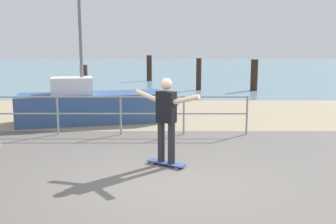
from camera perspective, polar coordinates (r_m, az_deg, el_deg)
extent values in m
cube|color=#605B56|center=(5.83, 0.43, -13.89)|extent=(24.00, 10.00, 0.04)
cube|color=tan|center=(13.54, 0.15, -0.14)|extent=(24.00, 6.00, 0.04)
cube|color=slate|center=(41.40, 0.02, 6.59)|extent=(72.00, 50.00, 0.04)
cylinder|color=gray|center=(10.51, -16.07, -0.53)|extent=(0.05, 0.05, 1.05)
cylinder|color=gray|center=(10.18, -7.06, -0.54)|extent=(0.05, 0.05, 1.05)
cylinder|color=gray|center=(10.11, 2.30, -0.54)|extent=(0.05, 0.05, 1.05)
cylinder|color=gray|center=(10.31, 11.55, -0.53)|extent=(0.05, 0.05, 1.05)
cylinder|color=gray|center=(10.24, -11.74, 2.19)|extent=(8.29, 0.04, 0.04)
cylinder|color=gray|center=(10.30, -11.65, -0.25)|extent=(8.29, 0.04, 0.04)
cube|color=#335184|center=(12.03, -11.06, 0.59)|extent=(4.60, 2.37, 0.90)
cone|color=#335184|center=(12.31, -0.78, 0.98)|extent=(1.25, 1.00, 0.77)
cylinder|color=slate|center=(11.89, -12.94, 12.22)|extent=(0.10, 0.10, 3.98)
cube|color=silver|center=(11.94, -14.06, 3.80)|extent=(1.37, 1.15, 0.50)
cube|color=#334C8C|center=(7.61, -0.30, -7.54)|extent=(0.78, 0.61, 0.02)
cylinder|color=#E5598C|center=(7.72, -2.38, -7.63)|extent=(0.07, 0.06, 0.06)
cylinder|color=#E5598C|center=(7.84, -1.69, -7.34)|extent=(0.07, 0.06, 0.06)
cylinder|color=#E5598C|center=(7.42, 1.17, -8.36)|extent=(0.07, 0.06, 0.06)
cylinder|color=#E5598C|center=(7.55, 1.83, -8.04)|extent=(0.07, 0.06, 0.06)
cylinder|color=#26262B|center=(7.57, -1.06, -4.41)|extent=(0.14, 0.14, 0.80)
cylinder|color=#26262B|center=(7.44, 0.47, -4.66)|extent=(0.14, 0.14, 0.80)
cube|color=black|center=(7.36, -0.31, 0.76)|extent=(0.41, 0.37, 0.60)
sphere|color=beige|center=(7.30, -0.31, 4.17)|extent=(0.22, 0.22, 0.22)
cylinder|color=beige|center=(7.59, -3.11, 2.38)|extent=(0.51, 0.38, 0.23)
cylinder|color=beige|center=(7.10, 2.69, 1.87)|extent=(0.51, 0.38, 0.23)
cylinder|color=#332319|center=(19.27, -12.38, 4.73)|extent=(0.37, 0.37, 1.41)
cylinder|color=#332319|center=(25.74, -2.84, 6.50)|extent=(0.35, 0.35, 1.70)
cylinder|color=#332319|center=(20.33, 4.52, 5.57)|extent=(0.27, 0.27, 1.69)
cylinder|color=#332319|center=(20.52, 12.59, 5.33)|extent=(0.37, 0.37, 1.63)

